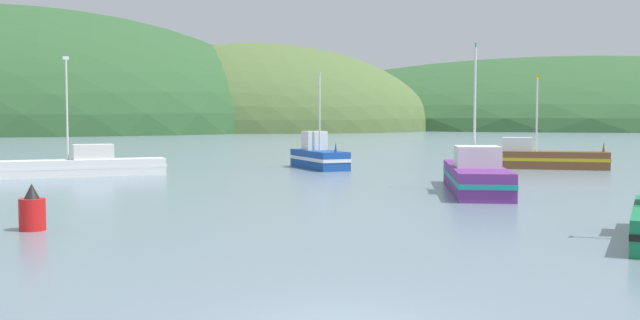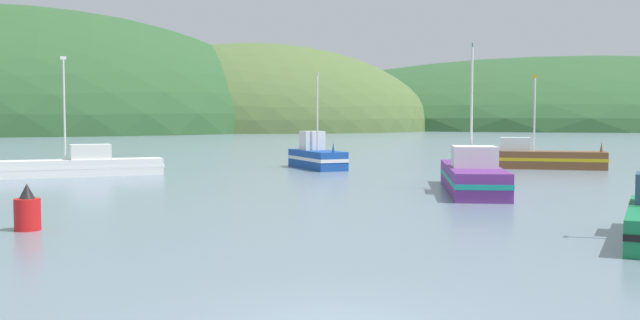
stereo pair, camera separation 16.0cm
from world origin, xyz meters
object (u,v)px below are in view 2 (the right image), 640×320
(fishing_boat_white, at_px, (82,165))
(fishing_boat_blue, at_px, (320,157))
(fishing_boat_purple, at_px, (476,176))
(channel_buoy, at_px, (31,211))
(fishing_boat_brown, at_px, (539,158))

(fishing_boat_white, relative_size, fishing_boat_blue, 1.53)
(fishing_boat_purple, xyz_separation_m, channel_buoy, (-17.25, -12.38, -0.14))
(fishing_boat_white, xyz_separation_m, fishing_boat_blue, (14.74, 6.70, 0.16))
(fishing_boat_blue, height_order, fishing_boat_purple, fishing_boat_purple)
(channel_buoy, bearing_deg, fishing_boat_white, 103.94)
(fishing_boat_white, distance_m, channel_buoy, 22.16)
(fishing_boat_brown, distance_m, fishing_boat_purple, 17.39)
(fishing_boat_brown, height_order, channel_buoy, fishing_boat_brown)
(channel_buoy, bearing_deg, fishing_boat_blue, 71.55)
(fishing_boat_purple, distance_m, channel_buoy, 21.23)
(channel_buoy, bearing_deg, fishing_boat_purple, 35.65)
(fishing_boat_brown, relative_size, channel_buoy, 6.07)
(fishing_boat_brown, xyz_separation_m, fishing_boat_blue, (-15.57, 0.25, 0.08))
(fishing_boat_white, distance_m, fishing_boat_blue, 16.20)
(fishing_boat_white, height_order, fishing_boat_blue, fishing_boat_white)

